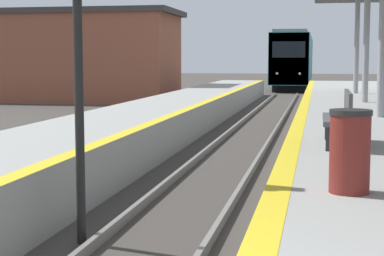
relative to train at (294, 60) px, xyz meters
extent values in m
cube|color=black|center=(0.00, 0.07, -2.01)|extent=(2.40, 19.27, 0.55)
cube|color=teal|center=(0.00, 0.07, 0.12)|extent=(2.83, 21.41, 3.70)
cube|color=red|center=(0.00, -10.55, 0.12)|extent=(2.77, 0.16, 3.63)
cube|color=black|center=(0.00, -10.61, 0.77)|extent=(2.26, 0.06, 1.11)
cube|color=slate|center=(0.00, 0.07, 2.09)|extent=(2.40, 20.34, 0.24)
sphere|color=white|center=(-0.78, -10.61, -0.90)|extent=(0.18, 0.18, 0.18)
sphere|color=white|center=(0.78, -10.61, -0.90)|extent=(0.18, 0.18, 0.18)
cylinder|color=black|center=(-0.97, -47.87, -0.57)|extent=(0.12, 0.12, 3.43)
cylinder|color=#99999E|center=(3.61, -39.10, 0.69)|extent=(0.20, 0.20, 3.99)
cylinder|color=#99999E|center=(3.61, -33.50, 0.69)|extent=(0.20, 0.20, 3.99)
cylinder|color=#99999E|center=(3.61, -27.90, 0.69)|extent=(0.20, 0.20, 3.99)
cylinder|color=maroon|center=(2.43, -48.60, -0.87)|extent=(0.44, 0.44, 0.86)
cylinder|color=#262626|center=(2.43, -48.60, -0.41)|extent=(0.46, 0.46, 0.06)
cube|color=#4C4C51|center=(2.38, -44.67, -0.86)|extent=(0.44, 1.85, 0.08)
cube|color=#4C4C51|center=(2.57, -44.67, -0.60)|extent=(0.06, 1.85, 0.44)
cube|color=#262628|center=(2.38, -45.41, -1.10)|extent=(0.35, 0.08, 0.40)
cube|color=#262628|center=(2.38, -43.93, -1.10)|extent=(0.35, 0.08, 0.40)
cube|color=brown|center=(-12.50, -20.89, 0.14)|extent=(13.02, 5.43, 4.84)
cube|color=#383333|center=(-12.50, -20.89, 2.71)|extent=(13.67, 5.70, 0.30)
camera|label=1|loc=(2.08, -55.75, 0.17)|focal=60.00mm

